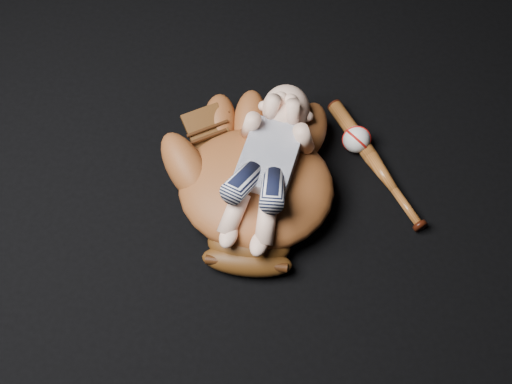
# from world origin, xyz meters

# --- Properties ---
(baseball_glove) EXTENTS (0.45, 0.51, 0.15)m
(baseball_glove) POSITION_xyz_m (0.02, -0.03, 0.08)
(baseball_glove) COLOR brown
(baseball_glove) RESTS_ON ground
(newborn_baby) EXTENTS (0.26, 0.44, 0.16)m
(newborn_baby) POSITION_xyz_m (0.04, -0.03, 0.14)
(newborn_baby) COLOR beige
(newborn_baby) RESTS_ON baseball_glove
(baseball_bat) EXTENTS (0.23, 0.35, 0.04)m
(baseball_bat) POSITION_xyz_m (0.30, 0.08, 0.02)
(baseball_bat) COLOR brown
(baseball_bat) RESTS_ON ground
(baseball) EXTENTS (0.09, 0.09, 0.07)m
(baseball) POSITION_xyz_m (0.25, 0.14, 0.03)
(baseball) COLOR white
(baseball) RESTS_ON ground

